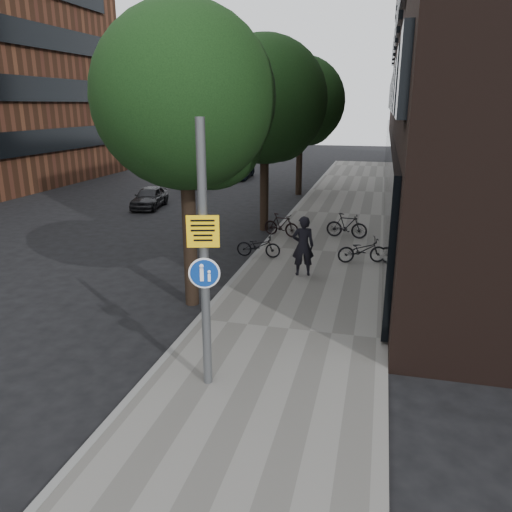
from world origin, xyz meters
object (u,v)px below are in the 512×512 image
(parked_bike_facade_near, at_px, (362,250))
(signpost, at_px, (204,259))
(parked_car_near, at_px, (150,197))
(pedestrian, at_px, (303,246))

(parked_bike_facade_near, bearing_deg, signpost, 146.38)
(signpost, distance_m, parked_car_near, 17.92)
(signpost, relative_size, parked_bike_facade_near, 2.99)
(parked_bike_facade_near, bearing_deg, pedestrian, 118.11)
(signpost, bearing_deg, pedestrian, 67.87)
(parked_bike_facade_near, distance_m, parked_car_near, 13.28)
(signpost, bearing_deg, parked_bike_facade_near, 57.87)
(pedestrian, distance_m, parked_bike_facade_near, 2.48)
(signpost, height_order, parked_car_near, signpost)
(signpost, relative_size, pedestrian, 2.62)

